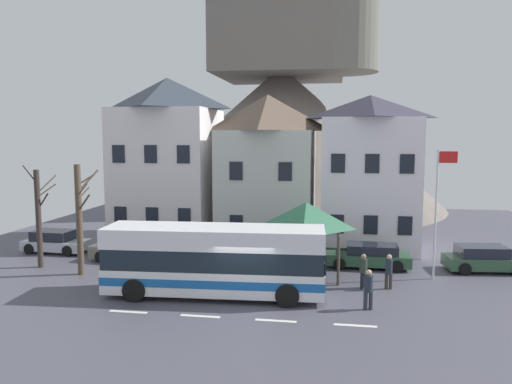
{
  "coord_description": "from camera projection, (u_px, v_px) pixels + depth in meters",
  "views": [
    {
      "loc": [
        3.69,
        -19.86,
        7.05
      ],
      "look_at": [
        -0.18,
        3.86,
        4.33
      ],
      "focal_mm": 34.64,
      "sensor_mm": 36.0,
      "label": 1
    }
  ],
  "objects": [
    {
      "name": "ground_plane",
      "position": [
        245.0,
        304.0,
        20.87
      ],
      "size": [
        40.0,
        60.0,
        0.07
      ],
      "color": "#4A4A55"
    },
    {
      "name": "parked_car_01",
      "position": [
        369.0,
        256.0,
        26.65
      ],
      "size": [
        4.5,
        1.91,
        1.26
      ],
      "rotation": [
        0.0,
        0.0,
        3.12
      ],
      "color": "#2F5439",
      "rests_on": "ground_plane"
    },
    {
      "name": "flagpole",
      "position": [
        438.0,
        204.0,
        24.06
      ],
      "size": [
        0.95,
        0.1,
        6.4
      ],
      "color": "silver",
      "rests_on": "ground_plane"
    },
    {
      "name": "parked_car_03",
      "position": [
        131.0,
        249.0,
        28.13
      ],
      "size": [
        4.69,
        2.25,
        1.35
      ],
      "rotation": [
        0.0,
        0.0,
        -0.08
      ],
      "color": "slate",
      "rests_on": "ground_plane"
    },
    {
      "name": "townhouse_00",
      "position": [
        169.0,
        160.0,
        33.45
      ],
      "size": [
        6.25,
        6.52,
        10.92
      ],
      "color": "white",
      "rests_on": "ground_plane"
    },
    {
      "name": "bare_tree_01",
      "position": [
        80.0,
        218.0,
        25.0
      ],
      "size": [
        1.52,
        2.03,
        5.65
      ],
      "color": "brown",
      "rests_on": "ground_plane"
    },
    {
      "name": "transit_bus",
      "position": [
        215.0,
        261.0,
        21.77
      ],
      "size": [
        9.8,
        3.02,
        3.1
      ],
      "rotation": [
        0.0,
        0.0,
        0.06
      ],
      "color": "white",
      "rests_on": "ground_plane"
    },
    {
      "name": "hilltop_castle",
      "position": [
        282.0,
        129.0,
        49.86
      ],
      "size": [
        32.42,
        32.42,
        21.6
      ],
      "color": "slate",
      "rests_on": "ground_plane"
    },
    {
      "name": "bus_shelter",
      "position": [
        306.0,
        216.0,
        25.01
      ],
      "size": [
        3.6,
        3.6,
        3.73
      ],
      "color": "#473D33",
      "rests_on": "ground_plane"
    },
    {
      "name": "townhouse_01",
      "position": [
        268.0,
        170.0,
        32.24
      ],
      "size": [
        5.9,
        6.14,
        9.71
      ],
      "color": "silver",
      "rests_on": "ground_plane"
    },
    {
      "name": "pedestrian_03",
      "position": [
        363.0,
        269.0,
        22.93
      ],
      "size": [
        0.36,
        0.36,
        1.62
      ],
      "color": "black",
      "rests_on": "ground_plane"
    },
    {
      "name": "public_bench",
      "position": [
        341.0,
        256.0,
        27.28
      ],
      "size": [
        1.75,
        0.48,
        0.87
      ],
      "color": "#33473D",
      "rests_on": "ground_plane"
    },
    {
      "name": "pedestrian_01",
      "position": [
        389.0,
        270.0,
        22.79
      ],
      "size": [
        0.35,
        0.31,
        1.64
      ],
      "color": "#38332D",
      "rests_on": "ground_plane"
    },
    {
      "name": "pedestrian_00",
      "position": [
        368.0,
        288.0,
        20.07
      ],
      "size": [
        0.38,
        0.36,
        1.67
      ],
      "color": "#2D2D38",
      "rests_on": "ground_plane"
    },
    {
      "name": "pedestrian_02",
      "position": [
        313.0,
        264.0,
        23.56
      ],
      "size": [
        0.34,
        0.34,
        1.6
      ],
      "color": "#2D2D38",
      "rests_on": "ground_plane"
    },
    {
      "name": "parked_car_02",
      "position": [
        55.0,
        242.0,
        30.11
      ],
      "size": [
        3.94,
        2.02,
        1.34
      ],
      "rotation": [
        0.0,
        0.0,
        -0.05
      ],
      "color": "silver",
      "rests_on": "ground_plane"
    },
    {
      "name": "bare_tree_00",
      "position": [
        39.0,
        217.0,
        26.41
      ],
      "size": [
        1.13,
        1.73,
        5.55
      ],
      "color": "#382D28",
      "rests_on": "ground_plane"
    },
    {
      "name": "parked_car_00",
      "position": [
        484.0,
        259.0,
        25.85
      ],
      "size": [
        4.22,
        2.22,
        1.35
      ],
      "rotation": [
        0.0,
        0.0,
        0.11
      ],
      "color": "#315339",
      "rests_on": "ground_plane"
    },
    {
      "name": "townhouse_02",
      "position": [
        369.0,
        172.0,
        30.97
      ],
      "size": [
        5.77,
        5.64,
        9.57
      ],
      "color": "white",
      "rests_on": "ground_plane"
    }
  ]
}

